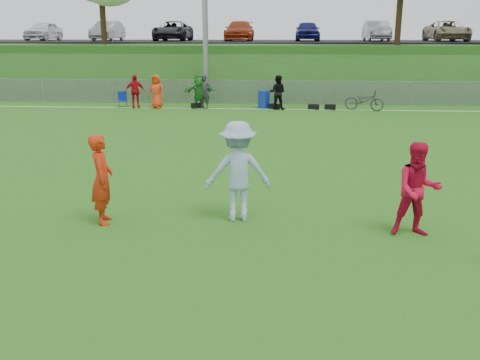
# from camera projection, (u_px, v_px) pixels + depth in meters

# --- Properties ---
(ground) EXTENTS (120.00, 120.00, 0.00)m
(ground) POSITION_uv_depth(u_px,v_px,m) (214.00, 247.00, 9.73)
(ground) COLOR #216014
(ground) RESTS_ON ground
(sideline_far) EXTENTS (60.00, 0.10, 0.01)m
(sideline_far) POSITION_uv_depth(u_px,v_px,m) (258.00, 109.00, 27.01)
(sideline_far) COLOR white
(sideline_far) RESTS_ON ground
(fence) EXTENTS (58.00, 0.06, 1.30)m
(fence) POSITION_uv_depth(u_px,v_px,m) (259.00, 92.00, 28.76)
(fence) COLOR gray
(fence) RESTS_ON ground
(berm) EXTENTS (120.00, 18.00, 3.00)m
(berm) POSITION_uv_depth(u_px,v_px,m) (266.00, 64.00, 39.10)
(berm) COLOR #285116
(berm) RESTS_ON ground
(parking_lot) EXTENTS (120.00, 12.00, 0.10)m
(parking_lot) POSITION_uv_depth(u_px,v_px,m) (267.00, 42.00, 40.61)
(parking_lot) COLOR black
(parking_lot) RESTS_ON berm
(car_row) EXTENTS (32.04, 5.18, 1.44)m
(car_row) POSITION_uv_depth(u_px,v_px,m) (251.00, 31.00, 39.52)
(car_row) COLOR white
(car_row) RESTS_ON parking_lot
(spectator_row) EXTENTS (8.27, 0.92, 1.69)m
(spectator_row) POSITION_uv_depth(u_px,v_px,m) (198.00, 92.00, 27.01)
(spectator_row) COLOR red
(spectator_row) RESTS_ON ground
(gear_bags) EXTENTS (7.36, 0.52, 0.26)m
(gear_bags) POSITION_uv_depth(u_px,v_px,m) (278.00, 106.00, 27.00)
(gear_bags) COLOR black
(gear_bags) RESTS_ON ground
(player_red_left) EXTENTS (0.59, 0.75, 1.84)m
(player_red_left) POSITION_uv_depth(u_px,v_px,m) (102.00, 179.00, 10.75)
(player_red_left) COLOR red
(player_red_left) RESTS_ON ground
(player_red_center) EXTENTS (0.89, 0.70, 1.82)m
(player_red_center) POSITION_uv_depth(u_px,v_px,m) (418.00, 190.00, 10.08)
(player_red_center) COLOR red
(player_red_center) RESTS_ON ground
(player_blue) EXTENTS (1.46, 1.02, 2.07)m
(player_blue) POSITION_uv_depth(u_px,v_px,m) (238.00, 171.00, 10.89)
(player_blue) COLOR #96B4D0
(player_blue) RESTS_ON ground
(recycling_bin) EXTENTS (0.75, 0.75, 0.89)m
(recycling_bin) POSITION_uv_depth(u_px,v_px,m) (264.00, 99.00, 27.32)
(recycling_bin) COLOR #0E2A9E
(recycling_bin) RESTS_ON ground
(camp_chair) EXTENTS (0.56, 0.57, 0.80)m
(camp_chair) POSITION_uv_depth(u_px,v_px,m) (123.00, 103.00, 27.59)
(camp_chair) COLOR #0E2098
(camp_chair) RESTS_ON ground
(bicycle) EXTENTS (2.03, 1.25, 1.01)m
(bicycle) POSITION_uv_depth(u_px,v_px,m) (364.00, 100.00, 26.38)
(bicycle) COLOR #2B2B2D
(bicycle) RESTS_ON ground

